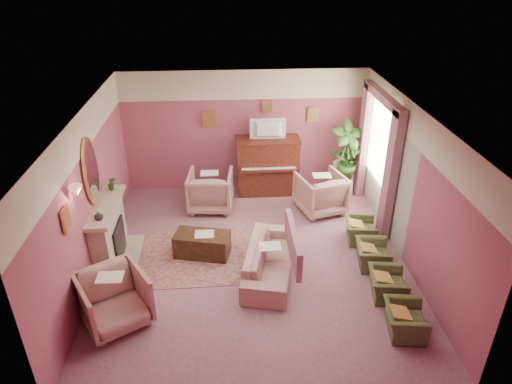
{
  "coord_description": "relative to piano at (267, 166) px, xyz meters",
  "views": [
    {
      "loc": [
        -0.41,
        -6.85,
        5.06
      ],
      "look_at": [
        0.08,
        0.4,
        1.2
      ],
      "focal_mm": 32.0,
      "sensor_mm": 36.0,
      "label": 1
    }
  ],
  "objects": [
    {
      "name": "mirror_glass",
      "position": [
        -3.17,
        -2.48,
        1.15
      ],
      "size": [
        0.01,
        0.6,
        1.06
      ],
      "primitive_type": "ellipsoid",
      "color": "silver",
      "rests_on": "wall_left"
    },
    {
      "name": "mantel_vase",
      "position": [
        -3.05,
        -2.98,
        0.58
      ],
      "size": [
        0.16,
        0.16,
        0.16
      ],
      "primitive_type": "imported",
      "color": "beige",
      "rests_on": "mantel_shelf"
    },
    {
      "name": "area_rug",
      "position": [
        -1.32,
        -2.51,
        -0.64
      ],
      "size": [
        2.52,
        1.83,
        0.01
      ],
      "primitive_type": "cube",
      "rotation": [
        0.0,
        0.0,
        0.01
      ],
      "color": "#945F58",
      "rests_on": "floor"
    },
    {
      "name": "palm_pot",
      "position": [
        1.76,
        -0.24,
        -0.48
      ],
      "size": [
        0.34,
        0.34,
        0.34
      ],
      "primitive_type": "cylinder",
      "color": "maroon",
      "rests_on": "floor"
    },
    {
      "name": "floor",
      "position": [
        -0.5,
        -2.68,
        -0.65
      ],
      "size": [
        5.5,
        6.0,
        0.01
      ],
      "primitive_type": "cube",
      "color": "#8F5D6D",
      "rests_on": "ground"
    },
    {
      "name": "coffee_table",
      "position": [
        -1.43,
        -2.45,
        -0.43
      ],
      "size": [
        1.09,
        0.71,
        0.45
      ],
      "primitive_type": "cube",
      "rotation": [
        0.0,
        0.0,
        -0.23
      ],
      "color": "#362213",
      "rests_on": "floor"
    },
    {
      "name": "mantel_plant",
      "position": [
        -3.05,
        -1.93,
        0.64
      ],
      "size": [
        0.16,
        0.16,
        0.28
      ],
      "primitive_type": "imported",
      "color": "#255219",
      "rests_on": "mantel_shelf"
    },
    {
      "name": "olive_chair_b",
      "position": [
        1.63,
        -3.8,
        -0.36
      ],
      "size": [
        0.47,
        0.67,
        0.58
      ],
      "primitive_type": "imported",
      "color": "#4E5730",
      "rests_on": "floor"
    },
    {
      "name": "floral_armchair_right",
      "position": [
        1.07,
        -0.97,
        -0.17
      ],
      "size": [
        0.92,
        0.92,
        0.96
      ],
      "primitive_type": "imported",
      "color": "tan",
      "rests_on": "floor"
    },
    {
      "name": "stripe_panel",
      "position": [
        2.23,
        -1.38,
        0.42
      ],
      "size": [
        0.01,
        3.0,
        2.15
      ],
      "primitive_type": "cube",
      "color": "#9CA48F",
      "rests_on": "wall_right"
    },
    {
      "name": "television",
      "position": [
        0.0,
        -0.05,
        0.95
      ],
      "size": [
        0.8,
        0.12,
        0.48
      ],
      "primitive_type": "imported",
      "color": "black",
      "rests_on": "piano"
    },
    {
      "name": "piano_keyshelf",
      "position": [
        -0.0,
        -0.35,
        0.07
      ],
      "size": [
        1.3,
        0.12,
        0.06
      ],
      "primitive_type": "cube",
      "color": "#491D13",
      "rests_on": "piano"
    },
    {
      "name": "fireplace_surround",
      "position": [
        -3.09,
        -2.48,
        -0.1
      ],
      "size": [
        0.3,
        1.4,
        1.1
      ],
      "primitive_type": "cube",
      "color": "tan",
      "rests_on": "floor"
    },
    {
      "name": "wall_right",
      "position": [
        2.25,
        -2.68,
        0.75
      ],
      "size": [
        0.02,
        6.0,
        2.8
      ],
      "primitive_type": "cube",
      "color": "#7C405A",
      "rests_on": "floor"
    },
    {
      "name": "wall_front",
      "position": [
        -0.5,
        -5.68,
        0.75
      ],
      "size": [
        5.5,
        0.02,
        2.8
      ],
      "primitive_type": "cube",
      "color": "#7C405A",
      "rests_on": "floor"
    },
    {
      "name": "wall_left",
      "position": [
        -3.25,
        -2.68,
        0.75
      ],
      "size": [
        0.02,
        6.0,
        2.8
      ],
      "primitive_type": "cube",
      "color": "#7C405A",
      "rests_on": "floor"
    },
    {
      "name": "print_left_wall",
      "position": [
        -3.21,
        -3.88,
        1.07
      ],
      "size": [
        0.03,
        0.28,
        0.36
      ],
      "primitive_type": "cube",
      "color": "#DBA959",
      "rests_on": "wall_left"
    },
    {
      "name": "floral_armchair_left",
      "position": [
        -1.31,
        -0.69,
        -0.17
      ],
      "size": [
        0.92,
        0.92,
        0.96
      ],
      "primitive_type": "imported",
      "color": "tan",
      "rests_on": "floor"
    },
    {
      "name": "curtain_right",
      "position": [
        2.12,
        -0.21,
        0.65
      ],
      "size": [
        0.16,
        0.34,
        2.6
      ],
      "primitive_type": "cube",
      "color": "#945A69",
      "rests_on": "floor"
    },
    {
      "name": "sofa",
      "position": [
        -0.23,
        -3.07,
        -0.26
      ],
      "size": [
        0.65,
        1.94,
        0.78
      ],
      "primitive_type": "imported",
      "color": "tan",
      "rests_on": "floor"
    },
    {
      "name": "picture_rail_band",
      "position": [
        -0.5,
        0.31,
        1.82
      ],
      "size": [
        5.5,
        0.01,
        0.65
      ],
      "primitive_type": "cube",
      "color": "beige",
      "rests_on": "wall_back"
    },
    {
      "name": "print_back_right",
      "position": [
        1.05,
        0.28,
        1.13
      ],
      "size": [
        0.26,
        0.03,
        0.34
      ],
      "primitive_type": "cube",
      "color": "#DBA959",
      "rests_on": "wall_back"
    },
    {
      "name": "ceiling",
      "position": [
        -0.5,
        -2.68,
        2.15
      ],
      "size": [
        5.5,
        6.0,
        0.01
      ],
      "primitive_type": "cube",
      "color": "beige",
      "rests_on": "wall_back"
    },
    {
      "name": "mirror_frame",
      "position": [
        -3.2,
        -2.48,
        1.15
      ],
      "size": [
        0.04,
        0.72,
        1.2
      ],
      "primitive_type": "ellipsoid",
      "color": "#DBA959",
      "rests_on": "wall_left"
    },
    {
      "name": "fire_ember",
      "position": [
        -2.95,
        -2.48,
        -0.43
      ],
      "size": [
        0.06,
        0.54,
        0.1
      ],
      "primitive_type": "cube",
      "color": "#FE4B22",
      "rests_on": "floor"
    },
    {
      "name": "side_table",
      "position": [
        1.79,
        -0.04,
        -0.3
      ],
      "size": [
        0.52,
        0.52,
        0.7
      ],
      "primitive_type": "cylinder",
      "color": "white",
      "rests_on": "floor"
    },
    {
      "name": "olive_chair_d",
      "position": [
        1.63,
        -2.16,
        -0.36
      ],
      "size": [
        0.47,
        0.67,
        0.58
      ],
      "primitive_type": "imported",
      "color": "#4E5730",
      "rests_on": "floor"
    },
    {
      "name": "sofa_throw",
      "position": [
        0.17,
        -3.07,
        -0.05
      ],
      "size": [
        0.1,
        1.47,
        0.54
      ],
      "primitive_type": "cube",
      "color": "#945A69",
      "rests_on": "sofa"
    },
    {
      "name": "palm_plant",
      "position": [
        1.76,
        -0.24,
        0.41
      ],
      "size": [
        0.76,
        0.76,
        1.44
      ],
      "primitive_type": "imported",
      "color": "#255219",
      "rests_on": "palm_pot"
    },
    {
      "name": "mantel_shelf",
      "position": [
        -3.06,
        -2.48,
        0.47
      ],
      "size": [
        0.4,
        1.55,
        0.07
      ],
      "primitive_type": "cube",
      "color": "tan",
      "rests_on": "fireplace_surround"
    },
    {
      "name": "side_plant_small",
      "position": [
        1.91,
        -0.14,
        0.19
      ],
      "size": [
        0.16,
        0.16,
        0.28
      ],
      "primitive_type": "imported",
      "color": "#255219",
      "rests_on": "side_table"
    },
    {
      "name": "window_blind",
      "position": [
        2.2,
        -1.13,
        1.05
      ],
      "size": [
        0.03,
        1.4,
        1.8
      ],
      "primitive_type": "cube",
      "color": "silver",
      "rests_on": "wall_right"
    },
    {
      "name": "piano_keys",
      "position": [
        0.0,
        -0.35,
        0.11
      ],
      "size": [
        1.2,
        0.08,
        0.02
      ],
      "primitive_type": "cube",
      "color": "silver",
      "rests_on": "piano"
    },
    {
      "name": "sconce_shade",
      "position": [
        -3.12,
        -3.53,
        1.33
      ],
      "size": [
        0.2,
        0.2,
        0.16
      ],
      "primitive_type": "cone",
      "color": "tan",
      "rests_on": "wall_left"
    },
    {
      "name": "olive_chair_a",
      "position": [
        1.63,
        -4.62,
        -0.36
      ],
      "size": [
        0.47,
        0.67,
        0.58
      ],
      "primitive_type": "imported",
      "color": "#4E5730",
      "rests_on": "floor"
    },
    {
      "name": "wall_back",
      "position": [
        -0.5,
        0.32,
        0.75
      ],
      "size": [
        5.5,
        0.02,
        2.8
      ],
      "primitive_type": "cube",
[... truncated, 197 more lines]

